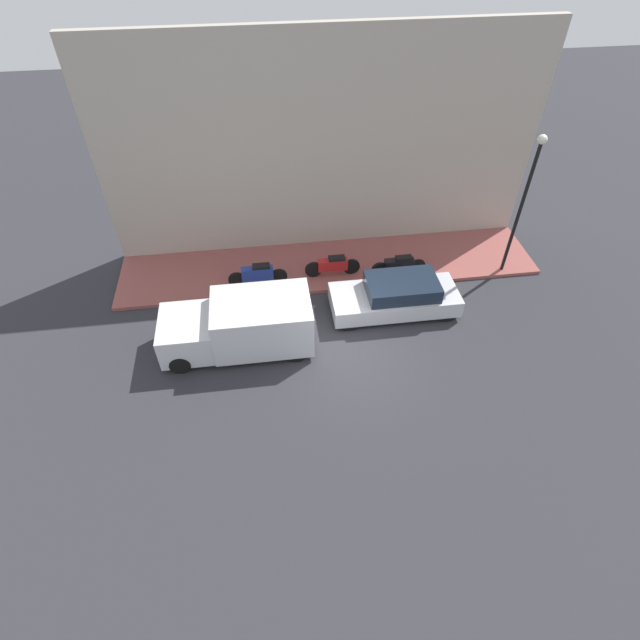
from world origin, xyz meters
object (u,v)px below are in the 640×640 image
(parked_car, at_px, (396,296))
(motorcycle_black, at_px, (399,265))
(motorcycle_blue, at_px, (258,274))
(streetlamp, at_px, (526,193))
(motorcycle_red, at_px, (333,265))
(delivery_van, at_px, (239,325))

(parked_car, xyz_separation_m, motorcycle_black, (1.77, -0.57, -0.07))
(motorcycle_blue, xyz_separation_m, streetlamp, (-0.30, -9.06, 2.71))
(motorcycle_red, height_order, motorcycle_blue, motorcycle_blue)
(motorcycle_red, bearing_deg, delivery_van, 131.69)
(motorcycle_black, xyz_separation_m, motorcycle_red, (0.28, 2.41, 0.02))
(parked_car, xyz_separation_m, motorcycle_blue, (1.85, 4.57, -0.03))
(parked_car, height_order, motorcycle_blue, parked_car)
(motorcycle_black, height_order, streetlamp, streetlamp)
(delivery_van, distance_m, motorcycle_blue, 2.93)
(parked_car, relative_size, motorcycle_black, 2.13)
(delivery_van, height_order, motorcycle_black, delivery_van)
(delivery_van, bearing_deg, motorcycle_black, -64.69)
(parked_car, height_order, motorcycle_black, parked_car)
(parked_car, relative_size, motorcycle_blue, 2.04)
(delivery_van, distance_m, streetlamp, 10.33)
(motorcycle_red, height_order, streetlamp, streetlamp)
(delivery_van, bearing_deg, parked_car, -79.43)
(delivery_van, bearing_deg, motorcycle_red, -48.31)
(delivery_van, xyz_separation_m, motorcycle_blue, (2.83, -0.67, -0.29))
(streetlamp, bearing_deg, motorcycle_black, 86.81)
(motorcycle_blue, bearing_deg, motorcycle_black, -90.95)
(parked_car, bearing_deg, motorcycle_black, -17.81)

